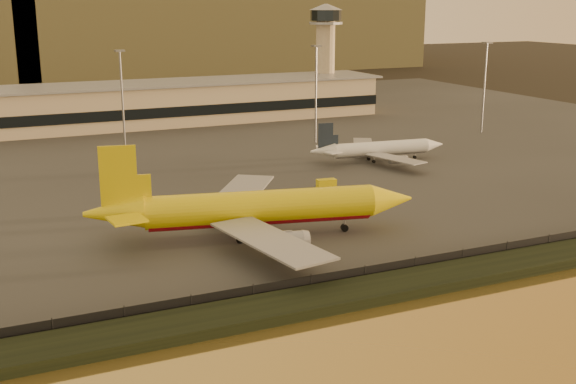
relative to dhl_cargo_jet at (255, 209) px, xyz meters
name	(u,v)px	position (x,y,z in m)	size (l,w,h in m)	color
ground	(309,255)	(4.26, -10.66, -4.87)	(900.00, 900.00, 0.00)	black
embankment	(367,291)	(4.26, -27.66, -4.17)	(320.00, 7.00, 1.40)	black
tarmac	(151,143)	(4.26, 84.34, -4.77)	(320.00, 220.00, 0.20)	#2D2D2D
perimeter_fence	(352,276)	(4.26, -23.66, -3.57)	(300.00, 0.05, 2.20)	black
terminal_building	(76,108)	(-10.26, 114.89, 1.37)	(202.00, 25.00, 12.60)	tan
control_tower	(325,46)	(74.26, 120.34, 16.79)	(11.20, 11.20, 35.50)	tan
apron_light_masts	(229,90)	(19.26, 64.34, 10.83)	(152.20, 12.20, 25.40)	slate
distant_hills	(0,11)	(-16.48, 329.34, 26.51)	(470.00, 160.00, 70.00)	brown
dhl_cargo_jet	(255,209)	(0.00, 0.00, 0.00)	(52.08, 50.16, 15.66)	yellow
white_narrowbody_jet	(379,149)	(47.33, 40.44, -1.78)	(33.80, 32.78, 9.71)	silver
gse_vehicle_yellow	(326,183)	(24.77, 23.32, -3.80)	(3.88, 1.74, 1.74)	yellow
gse_vehicle_white	(120,211)	(-17.10, 20.70, -3.81)	(3.83, 1.72, 1.72)	silver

